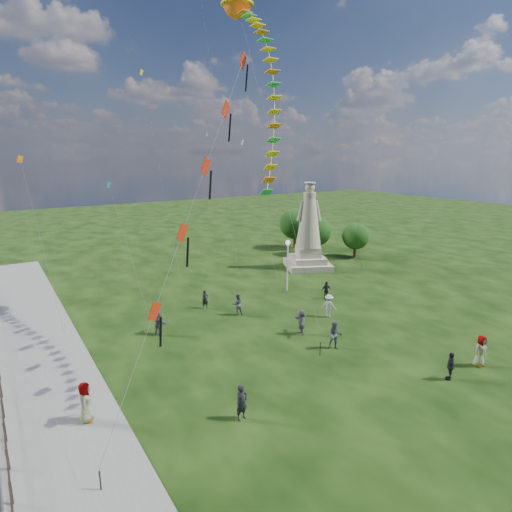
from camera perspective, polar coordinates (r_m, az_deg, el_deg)
waterfront at (r=27.20m, az=-28.52°, el=-14.94°), size 200.00×200.00×1.51m
statue at (r=46.02m, az=7.01°, el=2.62°), size 5.99×5.99×9.19m
lamppost at (r=38.01m, az=4.25°, el=0.19°), size 0.43×0.43×4.67m
tree_row at (r=53.54m, az=7.82°, el=3.61°), size 6.56×11.47×5.21m
person_0 at (r=21.03m, az=-1.92°, el=-18.93°), size 0.71×0.53×1.76m
person_1 at (r=27.95m, az=10.48°, el=-10.34°), size 1.07×1.02×1.89m
person_2 at (r=33.12m, az=9.68°, el=-6.54°), size 1.13×1.27×1.76m
person_3 at (r=26.44m, az=24.50°, el=-13.20°), size 1.06×0.88×1.61m
person_4 at (r=28.65m, az=27.75°, el=-11.14°), size 0.95×0.61×1.90m
person_5 at (r=30.38m, az=-12.92°, el=-8.58°), size 1.09×1.77×1.77m
person_6 at (r=34.61m, az=-6.80°, el=-5.77°), size 0.58×0.42×1.49m
person_7 at (r=33.06m, az=-2.49°, el=-6.41°), size 0.96×0.75×1.73m
person_9 at (r=36.91m, az=9.32°, el=-4.53°), size 0.97×0.56×1.58m
person_10 at (r=22.16m, az=-21.76°, el=-17.87°), size 0.86×1.09×1.94m
person_11 at (r=29.77m, az=6.06°, el=-8.74°), size 1.30×1.81×1.80m
red_kite_train at (r=22.05m, az=-6.92°, el=10.63°), size 12.06×9.35×17.94m
serpent_kite at (r=32.09m, az=-2.39°, el=30.28°), size 6.79×13.05×22.52m
small_kites at (r=43.15m, az=-5.77°, el=15.04°), size 30.90×17.05×27.38m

